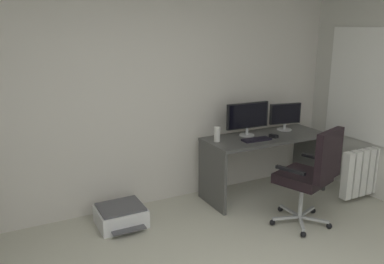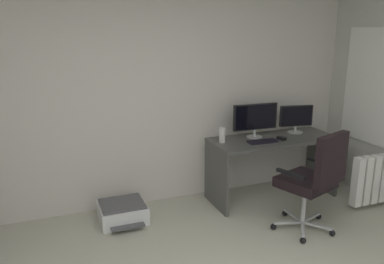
% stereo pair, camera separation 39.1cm
% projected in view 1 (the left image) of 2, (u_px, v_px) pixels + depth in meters
% --- Properties ---
extents(wall_back, '(5.30, 0.10, 2.71)m').
position_uv_depth(wall_back, '(128.00, 88.00, 4.30)').
color(wall_back, beige).
rests_on(wall_back, ground).
extents(window_pane, '(0.01, 1.50, 1.26)m').
position_uv_depth(window_pane, '(384.00, 88.00, 4.52)').
color(window_pane, white).
extents(window_frame, '(0.02, 1.58, 1.34)m').
position_uv_depth(window_frame, '(383.00, 88.00, 4.52)').
color(window_frame, white).
extents(desk, '(1.50, 0.60, 0.74)m').
position_uv_depth(desk, '(265.00, 151.00, 4.80)').
color(desk, '#474745').
rests_on(desk, ground).
extents(monitor_main, '(0.55, 0.18, 0.40)m').
position_uv_depth(monitor_main, '(248.00, 117.00, 4.70)').
color(monitor_main, '#B2B5B7').
rests_on(monitor_main, desk).
extents(monitor_secondary, '(0.41, 0.18, 0.34)m').
position_uv_depth(monitor_secondary, '(285.00, 115.00, 4.97)').
color(monitor_secondary, '#B2B5B7').
rests_on(monitor_secondary, desk).
extents(keyboard, '(0.35, 0.14, 0.02)m').
position_uv_depth(keyboard, '(256.00, 140.00, 4.56)').
color(keyboard, black).
rests_on(keyboard, desk).
extents(computer_mouse, '(0.08, 0.11, 0.03)m').
position_uv_depth(computer_mouse, '(274.00, 136.00, 4.68)').
color(computer_mouse, black).
rests_on(computer_mouse, desk).
extents(desktop_speaker, '(0.07, 0.07, 0.17)m').
position_uv_depth(desktop_speaker, '(217.00, 134.00, 4.50)').
color(desktop_speaker, silver).
rests_on(desktop_speaker, desk).
extents(office_chair, '(0.63, 0.68, 1.05)m').
position_uv_depth(office_chair, '(312.00, 172.00, 4.00)').
color(office_chair, '#B7BABC').
rests_on(office_chair, ground).
extents(printer, '(0.48, 0.51, 0.21)m').
position_uv_depth(printer, '(121.00, 215.00, 4.15)').
color(printer, silver).
rests_on(printer, ground).
extents(radiator, '(0.79, 0.10, 0.56)m').
position_uv_depth(radiator, '(368.00, 171.00, 4.74)').
color(radiator, white).
rests_on(radiator, ground).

